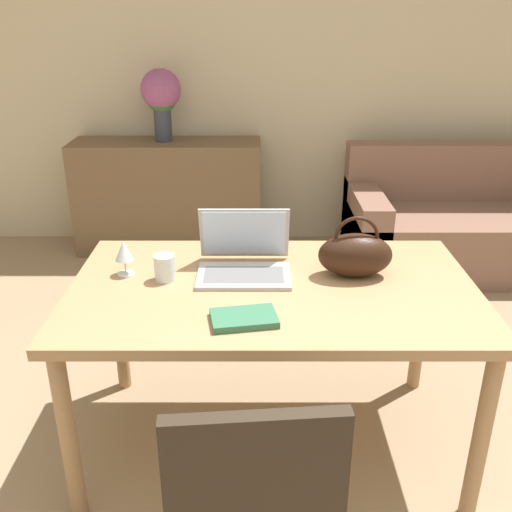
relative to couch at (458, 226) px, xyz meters
The scene contains 10 objects.
wall_back 1.77m from the couch, 156.42° to the left, with size 10.00×0.06×2.70m.
dining_table 2.34m from the couch, 126.86° to the right, with size 1.53×0.90×0.74m.
couch is the anchor object (origin of this frame).
sideboard 2.13m from the couch, behind, with size 1.37×0.40×0.82m.
laptop 2.33m from the couch, 131.16° to the right, with size 0.36×0.31×0.24m.
drinking_glass 2.59m from the couch, 134.98° to the right, with size 0.08×0.08×0.10m.
wine_glass 2.69m from the couch, 138.19° to the right, with size 0.07×0.07×0.14m.
handbag 2.13m from the couch, 121.20° to the right, with size 0.29×0.16×0.24m.
flower_vase 2.30m from the couch, behind, with size 0.28×0.28×0.50m.
book 2.63m from the couch, 125.10° to the right, with size 0.24×0.17×0.02m.
Camera 1 is at (-0.15, -1.26, 1.70)m, focal length 40.00 mm.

